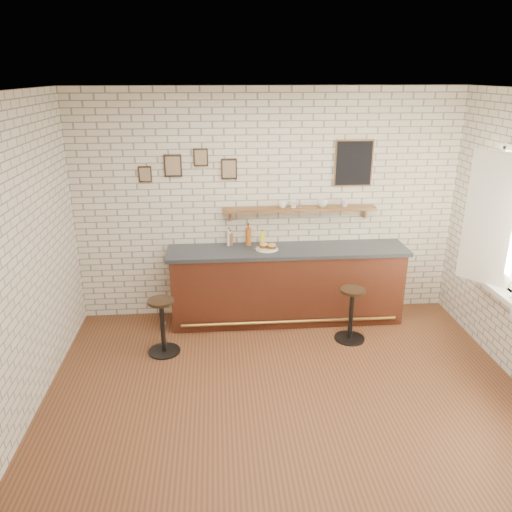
% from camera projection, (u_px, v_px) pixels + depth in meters
% --- Properties ---
extents(ground, '(5.00, 5.00, 0.00)m').
position_uv_depth(ground, '(287.00, 395.00, 5.17)').
color(ground, brown).
rests_on(ground, ground).
extents(bar_counter, '(3.10, 0.65, 1.01)m').
position_uv_depth(bar_counter, '(287.00, 284.00, 6.60)').
color(bar_counter, '#461D12').
rests_on(bar_counter, ground).
extents(sandwich_plate, '(0.28, 0.28, 0.01)m').
position_uv_depth(sandwich_plate, '(267.00, 249.00, 6.39)').
color(sandwich_plate, white).
rests_on(sandwich_plate, bar_counter).
extents(ciabatta_sandwich, '(0.23, 0.16, 0.07)m').
position_uv_depth(ciabatta_sandwich, '(268.00, 246.00, 6.38)').
color(ciabatta_sandwich, tan).
rests_on(ciabatta_sandwich, sandwich_plate).
extents(potato_chips, '(0.26, 0.19, 0.00)m').
position_uv_depth(potato_chips, '(265.00, 249.00, 6.39)').
color(potato_chips, gold).
rests_on(potato_chips, sandwich_plate).
extents(bitters_bottle_brown, '(0.07, 0.07, 0.22)m').
position_uv_depth(bitters_bottle_brown, '(230.00, 239.00, 6.52)').
color(bitters_bottle_brown, brown).
rests_on(bitters_bottle_brown, bar_counter).
extents(bitters_bottle_white, '(0.06, 0.06, 0.24)m').
position_uv_depth(bitters_bottle_white, '(229.00, 238.00, 6.51)').
color(bitters_bottle_white, silver).
rests_on(bitters_bottle_white, bar_counter).
extents(bitters_bottle_amber, '(0.07, 0.07, 0.29)m').
position_uv_depth(bitters_bottle_amber, '(248.00, 236.00, 6.52)').
color(bitters_bottle_amber, '#A05119').
rests_on(bitters_bottle_amber, bar_counter).
extents(condiment_bottle_yellow, '(0.06, 0.06, 0.20)m').
position_uv_depth(condiment_bottle_yellow, '(262.00, 238.00, 6.55)').
color(condiment_bottle_yellow, yellow).
rests_on(condiment_bottle_yellow, bar_counter).
extents(bar_stool_left, '(0.40, 0.40, 0.68)m').
position_uv_depth(bar_stool_left, '(162.00, 324.00, 5.85)').
color(bar_stool_left, black).
rests_on(bar_stool_left, ground).
extents(bar_stool_right, '(0.38, 0.38, 0.68)m').
position_uv_depth(bar_stool_right, '(351.00, 313.00, 6.14)').
color(bar_stool_right, black).
rests_on(bar_stool_right, ground).
extents(wall_shelf, '(2.00, 0.18, 0.18)m').
position_uv_depth(wall_shelf, '(299.00, 209.00, 6.47)').
color(wall_shelf, brown).
rests_on(wall_shelf, ground).
extents(shelf_cup_a, '(0.12, 0.12, 0.09)m').
position_uv_depth(shelf_cup_a, '(282.00, 204.00, 6.42)').
color(shelf_cup_a, white).
rests_on(shelf_cup_a, wall_shelf).
extents(shelf_cup_b, '(0.15, 0.15, 0.10)m').
position_uv_depth(shelf_cup_b, '(294.00, 204.00, 6.43)').
color(shelf_cup_b, white).
rests_on(shelf_cup_b, wall_shelf).
extents(shelf_cup_c, '(0.14, 0.14, 0.10)m').
position_uv_depth(shelf_cup_c, '(322.00, 203.00, 6.46)').
color(shelf_cup_c, white).
rests_on(shelf_cup_c, wall_shelf).
extents(shelf_cup_d, '(0.12, 0.12, 0.10)m').
position_uv_depth(shelf_cup_d, '(345.00, 203.00, 6.49)').
color(shelf_cup_d, white).
rests_on(shelf_cup_d, wall_shelf).
extents(back_wall_decor, '(2.96, 0.02, 0.56)m').
position_uv_depth(back_wall_decor, '(286.00, 164.00, 6.33)').
color(back_wall_decor, black).
rests_on(back_wall_decor, ground).
extents(window_sill, '(0.20, 1.35, 0.06)m').
position_uv_depth(window_sill, '(507.00, 296.00, 5.32)').
color(window_sill, white).
rests_on(window_sill, ground).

